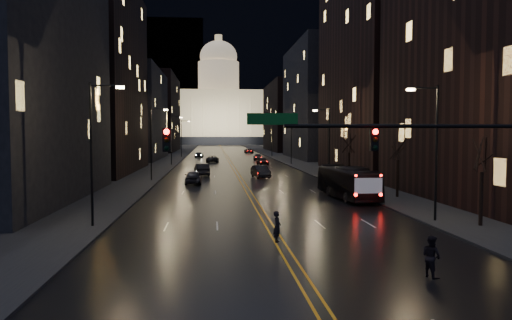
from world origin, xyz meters
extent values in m
plane|color=black|center=(0.00, 0.00, 0.00)|extent=(900.00, 900.00, 0.00)
cube|color=black|center=(0.00, 130.00, 0.01)|extent=(20.00, 320.00, 0.02)
cube|color=black|center=(-14.00, 130.00, 0.08)|extent=(8.00, 320.00, 0.16)
cube|color=black|center=(14.00, 130.00, 0.08)|extent=(8.00, 320.00, 0.16)
cube|color=orange|center=(0.00, 130.00, 0.03)|extent=(0.62, 320.00, 0.01)
cube|color=black|center=(-21.00, 22.00, 11.00)|extent=(12.00, 28.00, 22.00)
cube|color=black|center=(-21.00, 54.00, 14.00)|extent=(12.00, 30.00, 28.00)
cube|color=black|center=(-21.00, 92.00, 10.00)|extent=(12.00, 34.00, 20.00)
cube|color=black|center=(-21.00, 140.00, 12.00)|extent=(12.00, 40.00, 24.00)
cube|color=black|center=(21.00, 20.00, 12.00)|extent=(12.00, 26.00, 24.00)
cube|color=black|center=(21.00, 50.00, 19.00)|extent=(12.00, 30.00, 38.00)
cube|color=black|center=(21.00, 92.00, 13.00)|extent=(12.00, 34.00, 26.00)
cube|color=black|center=(21.00, 140.00, 11.00)|extent=(12.00, 40.00, 22.00)
cube|color=black|center=(40.00, 380.00, 65.00)|extent=(520.00, 60.00, 130.00)
cube|color=black|center=(0.00, 250.00, 2.00)|extent=(90.00, 50.00, 4.00)
cube|color=#DCBE7F|center=(0.00, 250.00, 16.00)|extent=(80.00, 36.00, 24.00)
cylinder|color=beige|center=(0.00, 250.00, 36.00)|extent=(22.00, 22.00, 16.00)
ellipsoid|color=beige|center=(0.00, 250.00, 47.00)|extent=(20.00, 20.00, 17.00)
cylinder|color=#DCBE7F|center=(0.00, 250.00, 55.50)|extent=(4.00, 4.00, 6.00)
cylinder|color=black|center=(5.50, 0.00, 6.20)|extent=(12.00, 0.18, 0.18)
cube|color=black|center=(-5.50, 0.00, 5.60)|extent=(0.35, 0.30, 1.00)
cube|color=black|center=(3.50, 0.00, 5.60)|extent=(0.35, 0.30, 1.00)
sphere|color=#FF0705|center=(-5.50, -0.18, 5.95)|extent=(0.24, 0.24, 0.24)
sphere|color=#FF0705|center=(3.50, -0.18, 5.95)|extent=(0.24, 0.24, 0.24)
cube|color=#053F14|center=(-1.00, 0.00, 6.50)|extent=(2.20, 0.06, 0.50)
cylinder|color=black|center=(11.00, 10.00, 4.50)|extent=(0.16, 0.16, 9.00)
cylinder|color=black|center=(10.10, 10.00, 8.80)|extent=(1.80, 0.10, 0.10)
cube|color=#E8C58B|center=(9.20, 10.00, 8.70)|extent=(0.50, 0.25, 0.15)
cylinder|color=black|center=(-11.00, 10.00, 4.50)|extent=(0.16, 0.16, 9.00)
cylinder|color=black|center=(-10.10, 10.00, 8.80)|extent=(1.80, 0.10, 0.10)
cube|color=#E8C58B|center=(-9.20, 10.00, 8.70)|extent=(0.50, 0.25, 0.15)
cylinder|color=black|center=(11.00, 40.00, 4.50)|extent=(0.16, 0.16, 9.00)
cylinder|color=black|center=(10.10, 40.00, 8.80)|extent=(1.80, 0.10, 0.10)
cube|color=#E8C58B|center=(9.20, 40.00, 8.70)|extent=(0.50, 0.25, 0.15)
cylinder|color=black|center=(-11.00, 40.00, 4.50)|extent=(0.16, 0.16, 9.00)
cylinder|color=black|center=(-10.10, 40.00, 8.80)|extent=(1.80, 0.10, 0.10)
cube|color=#E8C58B|center=(-9.20, 40.00, 8.70)|extent=(0.50, 0.25, 0.15)
cylinder|color=black|center=(11.00, 70.00, 4.50)|extent=(0.16, 0.16, 9.00)
cylinder|color=black|center=(10.10, 70.00, 8.80)|extent=(1.80, 0.10, 0.10)
cube|color=#E8C58B|center=(9.20, 70.00, 8.70)|extent=(0.50, 0.25, 0.15)
cylinder|color=black|center=(-11.00, 70.00, 4.50)|extent=(0.16, 0.16, 9.00)
cylinder|color=black|center=(-10.10, 70.00, 8.80)|extent=(1.80, 0.10, 0.10)
cube|color=#E8C58B|center=(-9.20, 70.00, 8.70)|extent=(0.50, 0.25, 0.15)
cylinder|color=black|center=(11.00, 100.00, 4.50)|extent=(0.16, 0.16, 9.00)
cylinder|color=black|center=(10.10, 100.00, 8.80)|extent=(1.80, 0.10, 0.10)
cube|color=#E8C58B|center=(9.20, 100.00, 8.70)|extent=(0.50, 0.25, 0.15)
cylinder|color=black|center=(-11.00, 100.00, 4.50)|extent=(0.16, 0.16, 9.00)
cylinder|color=black|center=(-10.10, 100.00, 8.80)|extent=(1.80, 0.10, 0.10)
cube|color=#E8C58B|center=(-9.20, 100.00, 8.70)|extent=(0.50, 0.25, 0.15)
cylinder|color=black|center=(13.00, 8.00, 1.75)|extent=(0.24, 0.24, 3.50)
cylinder|color=black|center=(13.00, 22.00, 1.75)|extent=(0.24, 0.24, 3.50)
cylinder|color=black|center=(13.00, 38.00, 1.75)|extent=(0.24, 0.24, 3.50)
imported|color=black|center=(8.50, 22.29, 1.46)|extent=(3.29, 10.63, 2.91)
imported|color=black|center=(-5.81, 36.36, 0.81)|extent=(2.01, 4.77, 1.61)
imported|color=black|center=(-5.04, 47.80, 0.83)|extent=(2.35, 5.23, 1.67)
imported|color=black|center=(-3.55, 79.06, 0.69)|extent=(2.70, 5.13, 1.37)
imported|color=black|center=(-6.77, 98.22, 0.65)|extent=(2.16, 4.59, 1.30)
imported|color=black|center=(2.77, 43.85, 0.81)|extent=(2.38, 5.12, 1.62)
imported|color=black|center=(5.66, 69.90, 0.73)|extent=(2.22, 4.47, 1.46)
imported|color=black|center=(6.18, 85.26, 0.68)|extent=(2.21, 4.78, 1.35)
imported|color=black|center=(7.08, 123.85, 0.70)|extent=(2.50, 5.14, 1.41)
imported|color=black|center=(-0.13, 5.00, 0.85)|extent=(0.55, 0.71, 1.70)
imported|color=black|center=(5.30, -2.00, 0.87)|extent=(0.73, 0.95, 1.73)
camera|label=1|loc=(-3.59, -21.36, 5.90)|focal=35.00mm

